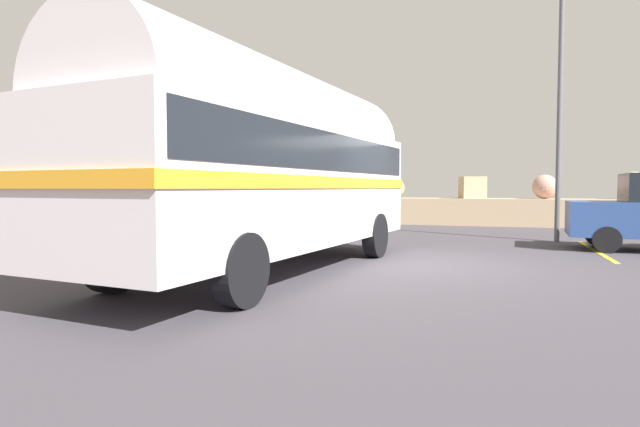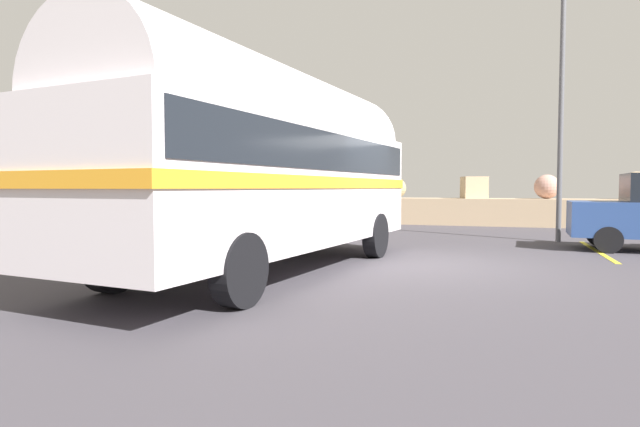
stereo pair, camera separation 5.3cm
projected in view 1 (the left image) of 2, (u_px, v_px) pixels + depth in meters
ground at (426, 265)px, 10.14m from camera, size 32.00×26.00×0.02m
breakwater at (462, 208)px, 21.26m from camera, size 31.36×1.86×2.38m
vintage_coach at (270, 159)px, 9.24m from camera, size 3.45×8.81×3.70m
lamp_post at (563, 94)px, 14.30m from camera, size 1.05×0.68×7.42m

